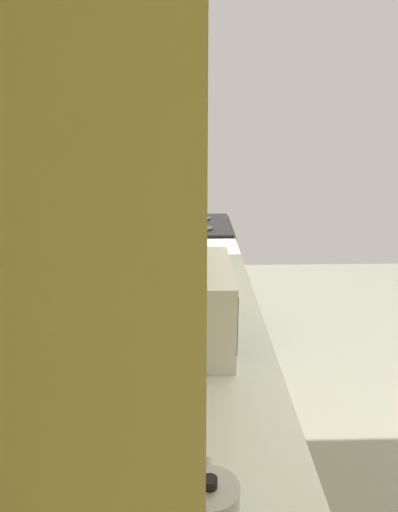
% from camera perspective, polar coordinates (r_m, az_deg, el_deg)
% --- Properties ---
extents(wall_back, '(4.41, 0.12, 2.63)m').
position_cam_1_polar(wall_back, '(2.02, -11.85, 1.03)').
color(wall_back, '#E3D188').
rests_on(wall_back, ground_plane).
extents(counter_run, '(3.55, 0.67, 0.93)m').
position_cam_1_polar(counter_run, '(2.11, -0.77, -24.83)').
color(counter_run, '#E5D076').
rests_on(counter_run, ground_plane).
extents(upper_cabinets, '(2.38, 0.32, 0.64)m').
position_cam_1_polar(upper_cabinets, '(1.54, -7.23, 15.66)').
color(upper_cabinets, '#DCD079').
extents(oven_range, '(0.68, 0.67, 1.11)m').
position_cam_1_polar(oven_range, '(3.91, -1.12, -2.89)').
color(oven_range, black).
rests_on(oven_range, ground_plane).
extents(microwave, '(0.50, 0.37, 0.34)m').
position_cam_1_polar(microwave, '(1.98, -1.49, -5.77)').
color(microwave, white).
rests_on(microwave, counter_run).
extents(bowl, '(0.16, 0.16, 0.07)m').
position_cam_1_polar(bowl, '(3.13, -0.65, 1.01)').
color(bowl, '#4C8CBF').
rests_on(bowl, counter_run).
extents(kettle, '(0.19, 0.14, 0.15)m').
position_cam_1_polar(kettle, '(1.28, 1.25, -27.22)').
color(kettle, '#B7BABF').
rests_on(kettle, counter_run).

